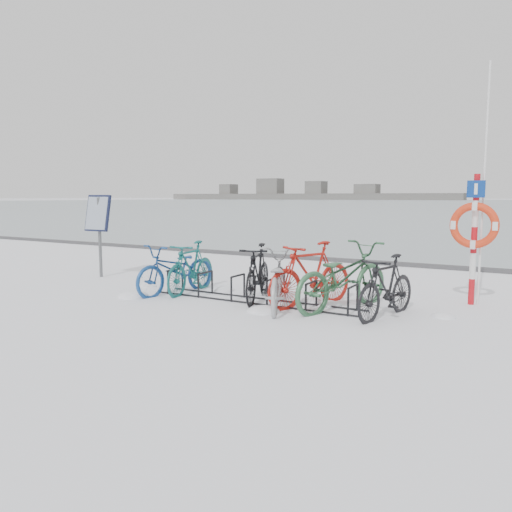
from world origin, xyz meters
The scene contains 14 objects.
ground centered at (0.00, 0.00, 0.00)m, with size 900.00×900.00×0.00m, color white.
quay_edge centered at (0.00, 5.90, 0.05)m, with size 400.00×0.25×0.10m, color #3F3F42.
bike_rack centered at (0.00, 0.00, 0.18)m, with size 4.00×0.48×0.46m.
info_board centered at (-4.47, 0.56, 1.36)m, with size 0.65×0.29×1.89m.
lifebuoy_station centered at (3.35, 1.62, 1.36)m, with size 0.78×0.22×4.06m.
shoreline centered at (-122.02, 260.00, 2.79)m, with size 180.00×12.00×9.50m.
bike_0 centered at (-1.74, -0.03, 0.50)m, with size 0.66×1.90×1.00m, color navy.
bike_1 centered at (-1.53, 0.15, 0.52)m, with size 0.48×1.71×1.03m, color #156160.
bike_2 centered at (-0.04, 0.17, 0.52)m, with size 0.49×1.74×1.05m, color black.
bike_3 centered at (0.54, -0.22, 0.50)m, with size 0.67×1.92×1.01m, color #9B9DA1.
bike_4 centered at (0.97, 0.22, 0.57)m, with size 0.53×1.88×1.13m, color #AA1B13.
bike_5 centered at (1.53, 0.25, 0.57)m, with size 0.76×2.18×1.14m, color #31613F.
bike_6 centered at (2.32, 0.04, 0.50)m, with size 0.47×1.67×1.00m, color black.
snow_drifts centered at (-0.39, -0.10, 0.00)m, with size 6.14×1.86×0.20m.
Camera 1 is at (4.36, -7.52, 1.86)m, focal length 35.00 mm.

